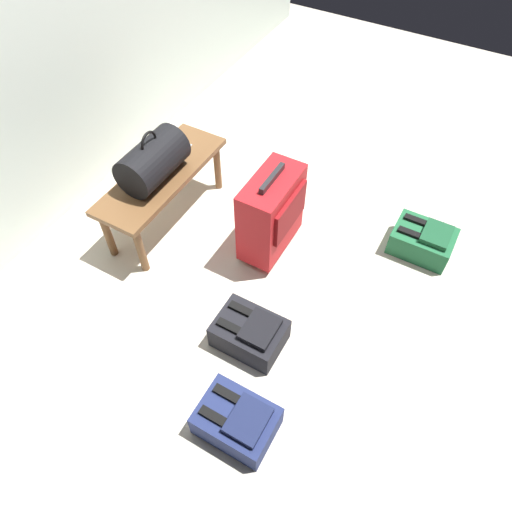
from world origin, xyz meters
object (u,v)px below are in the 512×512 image
suitcase_upright_red (272,213)px  backpack_green (423,240)px  backpack_dark (250,333)px  backpack_navy (237,421)px  bench (162,180)px  cell_phone (180,144)px  duffel_bag_black (153,161)px

suitcase_upright_red → backpack_green: size_ratio=1.63×
backpack_dark → backpack_navy: size_ratio=1.00×
bench → suitcase_upright_red: size_ratio=1.61×
suitcase_upright_red → backpack_green: suitcase_upright_red is taller
bench → cell_phone: (0.29, 0.05, 0.07)m
backpack_dark → backpack_navy: bearing=-157.4°
bench → backpack_navy: 1.57m
bench → backpack_green: bearing=-70.4°
bench → cell_phone: cell_phone is taller
cell_phone → suitcase_upright_red: 0.82m
cell_phone → backpack_green: bearing=-80.3°
bench → backpack_navy: size_ratio=2.63×
bench → suitcase_upright_red: (0.11, -0.74, -0.03)m
cell_phone → backpack_green: size_ratio=0.38×
backpack_dark → backpack_green: size_ratio=1.00×
backpack_dark → duffel_bag_black: bearing=61.9°
suitcase_upright_red → backpack_green: 1.01m
cell_phone → backpack_navy: (-1.32, -1.22, -0.32)m
cell_phone → backpack_green: cell_phone is taller
bench → backpack_green: bench is taller
bench → suitcase_upright_red: suitcase_upright_red is taller
backpack_navy → backpack_green: same height
bench → cell_phone: bearing=10.4°
backpack_dark → backpack_green: same height
cell_phone → backpack_dark: bearing=-129.8°
backpack_green → backpack_dark: bearing=150.7°
cell_phone → backpack_navy: size_ratio=0.38×
duffel_bag_black → backpack_navy: size_ratio=1.16×
backpack_dark → backpack_green: bearing=-29.3°
bench → backpack_dark: (-0.57, -0.97, -0.26)m
backpack_dark → backpack_navy: same height
duffel_bag_black → bench: bearing=0.0°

